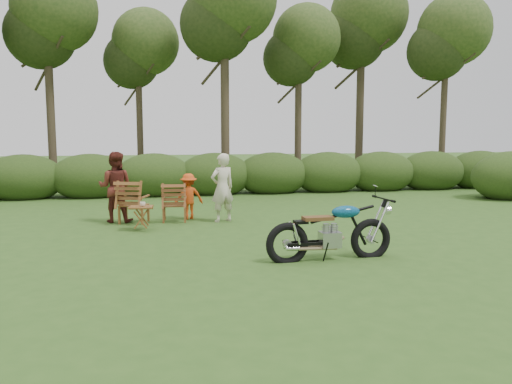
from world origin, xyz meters
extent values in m
plane|color=#2C4D19|center=(0.00, 0.00, 0.00)|extent=(80.00, 80.00, 0.00)
cylinder|color=#362C1D|center=(-5.50, 11.10, 3.60)|extent=(0.28, 0.28, 7.20)
sphere|color=#284018|center=(-5.50, 11.10, 5.84)|extent=(2.88, 2.88, 2.88)
cylinder|color=#362C1D|center=(-2.50, 12.20, 3.15)|extent=(0.24, 0.24, 6.30)
sphere|color=#284018|center=(-2.50, 12.20, 5.11)|extent=(2.52, 2.52, 2.52)
cylinder|color=#362C1D|center=(0.50, 10.00, 3.83)|extent=(0.30, 0.30, 7.65)
sphere|color=#284018|center=(0.50, 10.00, 6.21)|extent=(3.06, 3.06, 3.06)
cylinder|color=#362C1D|center=(3.50, 11.10, 3.24)|extent=(0.26, 0.26, 6.48)
sphere|color=#284018|center=(3.50, 11.10, 5.26)|extent=(2.59, 2.59, 2.59)
cylinder|color=#362C1D|center=(6.50, 12.20, 3.96)|extent=(0.32, 0.32, 7.92)
sphere|color=#284018|center=(6.50, 12.20, 6.42)|extent=(3.17, 3.17, 3.17)
cylinder|color=#362C1D|center=(9.00, 10.00, 3.42)|extent=(0.24, 0.24, 6.84)
sphere|color=#284018|center=(9.00, 10.00, 5.55)|extent=(2.74, 2.74, 2.74)
ellipsoid|color=#243A15|center=(-6.00, 9.00, 0.63)|extent=(2.52, 1.68, 1.51)
ellipsoid|color=#243A15|center=(-4.00, 9.00, 0.63)|extent=(2.52, 1.68, 1.51)
ellipsoid|color=#243A15|center=(-2.00, 9.00, 0.63)|extent=(2.52, 1.68, 1.51)
ellipsoid|color=#243A15|center=(0.00, 9.00, 0.63)|extent=(2.52, 1.68, 1.51)
ellipsoid|color=#243A15|center=(2.00, 9.00, 0.63)|extent=(2.52, 1.68, 1.51)
ellipsoid|color=#243A15|center=(4.00, 9.00, 0.63)|extent=(2.52, 1.68, 1.51)
ellipsoid|color=#243A15|center=(6.00, 9.00, 0.63)|extent=(2.52, 1.68, 1.51)
ellipsoid|color=#243A15|center=(8.00, 9.00, 0.63)|extent=(2.52, 1.68, 1.51)
ellipsoid|color=#243A15|center=(10.00, 9.00, 0.63)|extent=(2.52, 1.68, 1.51)
imported|color=beige|center=(-2.24, 2.97, 0.56)|extent=(0.14, 0.14, 0.09)
imported|color=beige|center=(-0.46, 3.69, 0.00)|extent=(0.67, 0.56, 1.58)
imported|color=#562018|center=(-2.87, 4.13, 0.00)|extent=(0.89, 0.76, 1.62)
imported|color=#C54212|center=(-1.20, 4.20, 0.00)|extent=(0.78, 0.55, 1.09)
camera|label=1|loc=(-1.97, -7.62, 2.04)|focal=35.00mm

